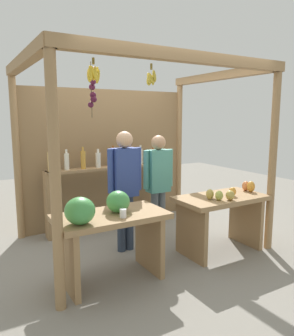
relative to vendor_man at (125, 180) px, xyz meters
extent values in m
plane|color=gray|center=(0.29, 0.14, -0.95)|extent=(12.00, 12.00, 0.00)
cylinder|color=#99754C|center=(-1.13, -0.91, 0.27)|extent=(0.10, 0.10, 2.45)
cylinder|color=#99754C|center=(1.71, -0.91, 0.27)|extent=(0.10, 0.10, 2.45)
cylinder|color=#99754C|center=(-1.13, 1.19, 0.27)|extent=(0.10, 0.10, 2.45)
cylinder|color=#99754C|center=(1.71, 1.19, 0.27)|extent=(0.10, 0.10, 2.45)
cube|color=#99754C|center=(0.29, -0.91, 1.44)|extent=(2.95, 0.12, 0.12)
cube|color=#99754C|center=(-1.13, 0.14, 1.44)|extent=(0.12, 2.20, 0.12)
cube|color=#99754C|center=(1.71, 0.14, 1.44)|extent=(0.12, 2.20, 0.12)
cube|color=olive|center=(0.29, 1.21, 0.15)|extent=(2.85, 0.04, 2.21)
cylinder|color=brown|center=(-0.71, -0.80, 1.33)|extent=(0.02, 0.02, 0.06)
ellipsoid|color=gold|center=(-0.66, -0.79, 1.19)|extent=(0.04, 0.08, 0.14)
ellipsoid|color=gold|center=(-0.68, -0.77, 1.22)|extent=(0.07, 0.07, 0.14)
ellipsoid|color=gold|center=(-0.71, -0.76, 1.20)|extent=(0.09, 0.04, 0.14)
ellipsoid|color=gold|center=(-0.75, -0.78, 1.21)|extent=(0.06, 0.08, 0.14)
ellipsoid|color=gold|center=(-0.74, -0.81, 1.22)|extent=(0.04, 0.06, 0.14)
ellipsoid|color=gold|center=(-0.71, -0.82, 1.22)|extent=(0.08, 0.05, 0.14)
ellipsoid|color=gold|center=(-0.69, -0.82, 1.22)|extent=(0.06, 0.05, 0.14)
cylinder|color=brown|center=(-0.07, -0.77, 1.33)|extent=(0.02, 0.02, 0.06)
ellipsoid|color=gold|center=(-0.04, -0.78, 1.21)|extent=(0.04, 0.07, 0.13)
ellipsoid|color=gold|center=(-0.04, -0.73, 1.20)|extent=(0.08, 0.06, 0.13)
ellipsoid|color=gold|center=(-0.08, -0.74, 1.21)|extent=(0.06, 0.05, 0.13)
ellipsoid|color=gold|center=(-0.10, -0.78, 1.21)|extent=(0.04, 0.07, 0.13)
ellipsoid|color=gold|center=(-0.08, -0.80, 1.21)|extent=(0.07, 0.06, 0.13)
ellipsoid|color=gold|center=(-0.05, -0.81, 1.24)|extent=(0.07, 0.05, 0.13)
cylinder|color=#4C422D|center=(-0.65, -0.58, 1.09)|extent=(0.01, 0.01, 0.55)
sphere|color=#511938|center=(-0.63, -0.60, 1.28)|extent=(0.06, 0.06, 0.06)
sphere|color=#47142D|center=(-0.64, -0.61, 1.23)|extent=(0.06, 0.06, 0.06)
sphere|color=#511938|center=(-0.64, -0.60, 1.17)|extent=(0.06, 0.06, 0.06)
sphere|color=#511938|center=(-0.63, -0.56, 1.12)|extent=(0.06, 0.06, 0.06)
sphere|color=#47142D|center=(-0.63, -0.58, 1.04)|extent=(0.06, 0.06, 0.06)
sphere|color=#47142D|center=(-0.63, -0.59, 0.99)|extent=(0.06, 0.06, 0.06)
sphere|color=#47142D|center=(-0.66, -0.58, 0.94)|extent=(0.06, 0.06, 0.06)
cube|color=#99754C|center=(-0.49, -0.65, -0.23)|extent=(1.20, 0.64, 0.06)
cube|color=#99754C|center=(-0.97, -0.65, -0.61)|extent=(0.06, 0.58, 0.69)
cube|color=#99754C|center=(-0.01, -0.65, -0.61)|extent=(0.06, 0.58, 0.69)
ellipsoid|color=#429347|center=(-0.40, -0.63, -0.09)|extent=(0.33, 0.33, 0.24)
ellipsoid|color=#429347|center=(-0.89, -0.81, -0.07)|extent=(0.41, 0.41, 0.27)
cylinder|color=white|center=(-0.44, -0.83, -0.16)|extent=(0.07, 0.07, 0.09)
cube|color=#99754C|center=(1.07, -0.65, -0.23)|extent=(1.20, 0.64, 0.06)
cube|color=#99754C|center=(0.59, -0.65, -0.61)|extent=(0.06, 0.58, 0.69)
cube|color=#99754C|center=(1.55, -0.65, -0.61)|extent=(0.06, 0.58, 0.69)
ellipsoid|color=#B79E47|center=(1.03, -0.86, -0.14)|extent=(0.14, 0.14, 0.12)
ellipsoid|color=#B79E47|center=(0.84, -0.70, -0.14)|extent=(0.14, 0.14, 0.13)
ellipsoid|color=#E07F47|center=(1.59, -0.59, -0.14)|extent=(0.12, 0.12, 0.14)
ellipsoid|color=gold|center=(1.59, -0.68, -0.13)|extent=(0.14, 0.14, 0.15)
ellipsoid|color=gold|center=(1.20, -0.73, -0.14)|extent=(0.12, 0.12, 0.12)
ellipsoid|color=#A8B24C|center=(0.90, -0.80, -0.14)|extent=(0.13, 0.13, 0.12)
cube|color=#99754C|center=(-0.80, 0.92, -0.45)|extent=(0.05, 0.20, 1.00)
cube|color=#99754C|center=(1.05, 0.92, -0.45)|extent=(0.05, 0.20, 1.00)
cube|color=#99754C|center=(0.13, 0.92, 0.03)|extent=(1.85, 0.22, 0.04)
cylinder|color=#D8B266|center=(-0.73, 0.92, 0.19)|extent=(0.07, 0.07, 0.28)
cylinder|color=#D8B266|center=(-0.73, 0.92, 0.36)|extent=(0.03, 0.03, 0.06)
cylinder|color=silver|center=(-0.49, 0.92, 0.17)|extent=(0.07, 0.07, 0.25)
cylinder|color=silver|center=(-0.49, 0.92, 0.32)|extent=(0.03, 0.03, 0.06)
cylinder|color=gold|center=(-0.24, 0.92, 0.18)|extent=(0.07, 0.07, 0.27)
cylinder|color=gold|center=(-0.24, 0.92, 0.34)|extent=(0.03, 0.03, 0.06)
cylinder|color=silver|center=(0.00, 0.92, 0.16)|extent=(0.08, 0.08, 0.23)
cylinder|color=silver|center=(0.00, 0.92, 0.30)|extent=(0.04, 0.04, 0.06)
cylinder|color=#994C1E|center=(0.25, 0.92, 0.18)|extent=(0.08, 0.08, 0.27)
cylinder|color=#994C1E|center=(0.25, 0.92, 0.34)|extent=(0.03, 0.03, 0.06)
cylinder|color=gold|center=(0.50, 0.92, 0.19)|extent=(0.07, 0.07, 0.28)
cylinder|color=gold|center=(0.50, 0.92, 0.36)|extent=(0.03, 0.03, 0.06)
cylinder|color=silver|center=(0.75, 0.92, 0.17)|extent=(0.07, 0.07, 0.25)
cylinder|color=silver|center=(0.75, 0.92, 0.33)|extent=(0.03, 0.03, 0.06)
cylinder|color=#994C1E|center=(0.99, 0.92, 0.16)|extent=(0.07, 0.07, 0.23)
cylinder|color=#994C1E|center=(0.99, 0.92, 0.31)|extent=(0.03, 0.03, 0.06)
cylinder|color=#2F3C53|center=(-0.06, 0.00, -0.58)|extent=(0.11, 0.11, 0.75)
cylinder|color=#2F3C53|center=(0.06, 0.00, -0.58)|extent=(0.11, 0.11, 0.75)
cube|color=#2D428C|center=(0.00, 0.00, 0.11)|extent=(0.32, 0.19, 0.63)
cylinder|color=#2D428C|center=(-0.20, 0.00, 0.14)|extent=(0.08, 0.08, 0.57)
cylinder|color=#2D428C|center=(0.20, 0.00, 0.14)|extent=(0.08, 0.08, 0.57)
sphere|color=tan|center=(0.00, 0.00, 0.53)|extent=(0.22, 0.22, 0.22)
cylinder|color=slate|center=(0.53, 0.12, -0.60)|extent=(0.11, 0.11, 0.71)
cylinder|color=slate|center=(0.65, 0.12, -0.60)|extent=(0.11, 0.11, 0.71)
cube|color=teal|center=(0.59, 0.12, 0.06)|extent=(0.32, 0.19, 0.60)
cylinder|color=teal|center=(0.39, 0.12, 0.09)|extent=(0.08, 0.08, 0.54)
cylinder|color=teal|center=(0.79, 0.12, 0.09)|extent=(0.08, 0.08, 0.54)
sphere|color=tan|center=(0.59, 0.12, 0.46)|extent=(0.21, 0.21, 0.21)
camera|label=1|loc=(-1.85, -3.75, 0.82)|focal=34.91mm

